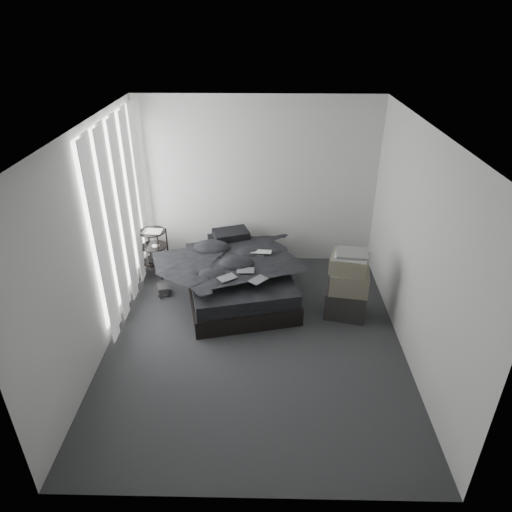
{
  "coord_description": "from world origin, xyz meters",
  "views": [
    {
      "loc": [
        0.11,
        -4.49,
        3.66
      ],
      "look_at": [
        0.0,
        0.8,
        0.75
      ],
      "focal_mm": 32.0,
      "sensor_mm": 36.0,
      "label": 1
    }
  ],
  "objects_px": {
    "bed": "(238,287)",
    "box_lower": "(346,302)",
    "laptop": "(261,249)",
    "side_stand": "(155,253)"
  },
  "relations": [
    {
      "from": "laptop",
      "to": "side_stand",
      "type": "distance_m",
      "value": 1.71
    },
    {
      "from": "laptop",
      "to": "box_lower",
      "type": "xyz_separation_m",
      "value": [
        1.14,
        -0.58,
        -0.48
      ]
    },
    {
      "from": "laptop",
      "to": "side_stand",
      "type": "xyz_separation_m",
      "value": [
        -1.62,
        0.43,
        -0.31
      ]
    },
    {
      "from": "laptop",
      "to": "box_lower",
      "type": "relative_size",
      "value": 0.56
    },
    {
      "from": "laptop",
      "to": "box_lower",
      "type": "distance_m",
      "value": 1.37
    },
    {
      "from": "bed",
      "to": "laptop",
      "type": "relative_size",
      "value": 6.24
    },
    {
      "from": "bed",
      "to": "box_lower",
      "type": "relative_size",
      "value": 3.5
    },
    {
      "from": "bed",
      "to": "laptop",
      "type": "distance_m",
      "value": 0.64
    },
    {
      "from": "laptop",
      "to": "side_stand",
      "type": "bearing_deg",
      "value": 170.04
    },
    {
      "from": "bed",
      "to": "box_lower",
      "type": "distance_m",
      "value": 1.54
    }
  ]
}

